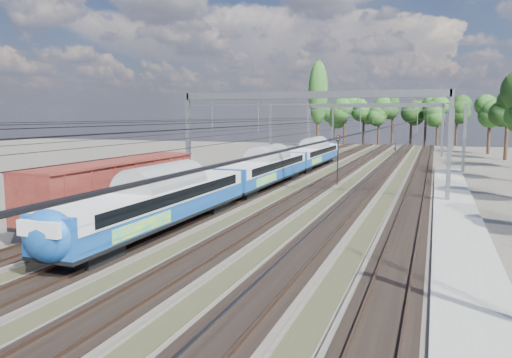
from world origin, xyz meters
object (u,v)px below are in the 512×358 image
(freight_boxcar, at_px, (117,186))
(signal_far, at_px, (443,133))
(emu_train, at_px, (266,165))
(worker, at_px, (395,147))
(signal_near, at_px, (338,154))

(freight_boxcar, height_order, signal_far, signal_far)
(signal_far, bearing_deg, freight_boxcar, -107.77)
(freight_boxcar, relative_size, signal_far, 2.62)
(emu_train, bearing_deg, freight_boxcar, -104.73)
(worker, relative_size, signal_far, 0.28)
(freight_boxcar, xyz_separation_m, worker, (12.12, 73.31, -1.57))
(freight_boxcar, height_order, signal_near, signal_near)
(freight_boxcar, height_order, worker, freight_boxcar)
(signal_far, bearing_deg, emu_train, -108.14)
(freight_boxcar, xyz_separation_m, signal_near, (10.45, 21.56, 0.81))
(worker, bearing_deg, emu_train, -169.93)
(worker, distance_m, signal_near, 51.84)
(worker, height_order, signal_far, signal_far)
(worker, bearing_deg, signal_far, -75.53)
(signal_near, bearing_deg, freight_boxcar, -120.07)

